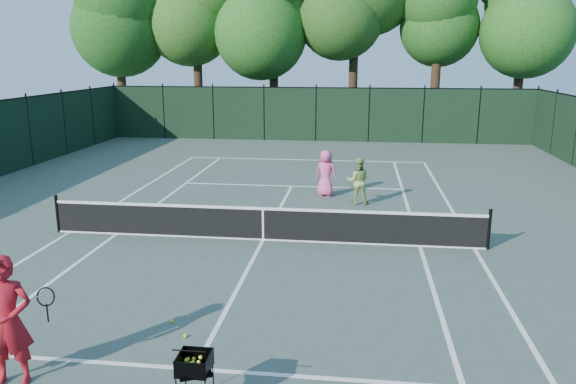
# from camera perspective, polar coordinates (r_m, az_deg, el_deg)

# --- Properties ---
(ground) EXTENTS (90.00, 90.00, 0.00)m
(ground) POSITION_cam_1_polar(r_m,az_deg,el_deg) (15.08, -2.53, -4.90)
(ground) COLOR #435249
(ground) RESTS_ON ground
(sideline_doubles_left) EXTENTS (0.10, 23.77, 0.01)m
(sideline_doubles_left) POSITION_cam_1_polar(r_m,az_deg,el_deg) (16.86, -21.28, -3.81)
(sideline_doubles_left) COLOR white
(sideline_doubles_left) RESTS_ON ground
(sideline_doubles_right) EXTENTS (0.10, 23.77, 0.01)m
(sideline_doubles_right) POSITION_cam_1_polar(r_m,az_deg,el_deg) (15.18, 18.43, -5.48)
(sideline_doubles_right) COLOR white
(sideline_doubles_right) RESTS_ON ground
(sideline_singles_left) EXTENTS (0.10, 23.77, 0.01)m
(sideline_singles_left) POSITION_cam_1_polar(r_m,az_deg,el_deg) (16.26, -17.01, -4.10)
(sideline_singles_left) COLOR white
(sideline_singles_left) RESTS_ON ground
(sideline_singles_right) EXTENTS (0.10, 23.77, 0.01)m
(sideline_singles_right) POSITION_cam_1_polar(r_m,az_deg,el_deg) (14.97, 13.26, -5.40)
(sideline_singles_right) COLOR white
(sideline_singles_right) RESTS_ON ground
(baseline_far) EXTENTS (10.97, 0.10, 0.01)m
(baseline_far) POSITION_cam_1_polar(r_m,az_deg,el_deg) (26.52, 1.79, 3.28)
(baseline_far) COLOR white
(baseline_far) RESTS_ON ground
(service_line_near) EXTENTS (8.23, 0.10, 0.01)m
(service_line_near) POSITION_cam_1_polar(r_m,az_deg,el_deg) (9.39, -9.42, -17.32)
(service_line_near) COLOR white
(service_line_near) RESTS_ON ground
(service_line_far) EXTENTS (8.23, 0.10, 0.01)m
(service_line_far) POSITION_cam_1_polar(r_m,az_deg,el_deg) (21.18, 0.38, 0.61)
(service_line_far) COLOR white
(service_line_far) RESTS_ON ground
(center_service_line) EXTENTS (0.10, 12.80, 0.01)m
(center_service_line) POSITION_cam_1_polar(r_m,az_deg,el_deg) (15.08, -2.53, -4.89)
(center_service_line) COLOR white
(center_service_line) RESTS_ON ground
(tennis_net) EXTENTS (11.69, 0.09, 1.06)m
(tennis_net) POSITION_cam_1_polar(r_m,az_deg,el_deg) (14.93, -2.55, -3.17)
(tennis_net) COLOR black
(tennis_net) RESTS_ON ground
(fence_far) EXTENTS (24.00, 0.05, 3.00)m
(fence_far) POSITION_cam_1_polar(r_m,az_deg,el_deg) (32.34, 2.86, 7.84)
(fence_far) COLOR black
(fence_far) RESTS_ON ground
(tree_0) EXTENTS (6.40, 6.40, 13.14)m
(tree_0) POSITION_cam_1_polar(r_m,az_deg,el_deg) (38.93, -17.07, 18.10)
(tree_0) COLOR black
(tree_0) RESTS_ON ground
(tree_2) EXTENTS (6.00, 6.00, 12.40)m
(tree_2) POSITION_cam_1_polar(r_m,az_deg,el_deg) (36.40, -1.50, 18.33)
(tree_2) COLOR black
(tree_2) RESTS_ON ground
(tree_5) EXTENTS (5.80, 5.80, 12.23)m
(tree_5) POSITION_cam_1_polar(r_m,az_deg,el_deg) (37.53, 23.01, 17.13)
(tree_5) COLOR black
(tree_5) RESTS_ON ground
(coach) EXTENTS (0.93, 0.79, 2.00)m
(coach) POSITION_cam_1_polar(r_m,az_deg,el_deg) (9.43, -26.57, -11.67)
(coach) COLOR #AA131E
(coach) RESTS_ON ground
(player_pink) EXTENTS (0.93, 0.78, 1.62)m
(player_pink) POSITION_cam_1_polar(r_m,az_deg,el_deg) (19.62, 3.87, 1.93)
(player_pink) COLOR #ED538D
(player_pink) RESTS_ON ground
(player_green) EXTENTS (0.79, 0.63, 1.56)m
(player_green) POSITION_cam_1_polar(r_m,az_deg,el_deg) (18.64, 7.12, 1.13)
(player_green) COLOR #98B75B
(player_green) RESTS_ON ground
(ball_hopper) EXTENTS (0.58, 0.58, 0.85)m
(ball_hopper) POSITION_cam_1_polar(r_m,az_deg,el_deg) (8.13, -9.50, -16.82)
(ball_hopper) COLOR black
(ball_hopper) RESTS_ON ground
(loose_ball_near_cart) EXTENTS (0.07, 0.07, 0.07)m
(loose_ball_near_cart) POSITION_cam_1_polar(r_m,az_deg,el_deg) (10.30, -10.41, -14.16)
(loose_ball_near_cart) COLOR yellow
(loose_ball_near_cart) RESTS_ON ground
(loose_ball_midcourt) EXTENTS (0.07, 0.07, 0.07)m
(loose_ball_midcourt) POSITION_cam_1_polar(r_m,az_deg,el_deg) (10.85, -11.69, -12.74)
(loose_ball_midcourt) COLOR yellow
(loose_ball_midcourt) RESTS_ON ground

